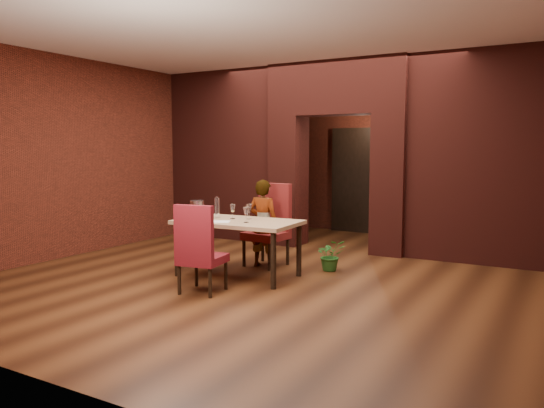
{
  "coord_description": "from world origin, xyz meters",
  "views": [
    {
      "loc": [
        3.55,
        -6.46,
        1.74
      ],
      "look_at": [
        -0.15,
        0.0,
        0.96
      ],
      "focal_mm": 35.0,
      "sensor_mm": 36.0,
      "label": 1
    }
  ],
  "objects_px": {
    "potted_plant": "(331,255)",
    "person_seated": "(263,223)",
    "dining_table": "(238,248)",
    "chair_far": "(266,225)",
    "wine_bucket": "(197,209)",
    "wine_glass_a": "(233,212)",
    "water_bottle": "(217,207)",
    "wine_glass_c": "(246,215)",
    "wine_glass_b": "(249,212)",
    "chair_near": "(203,248)"
  },
  "relations": [
    {
      "from": "potted_plant",
      "to": "person_seated",
      "type": "bearing_deg",
      "value": -164.17
    },
    {
      "from": "dining_table",
      "to": "chair_far",
      "type": "height_order",
      "value": "chair_far"
    },
    {
      "from": "person_seated",
      "to": "potted_plant",
      "type": "bearing_deg",
      "value": -167.01
    },
    {
      "from": "person_seated",
      "to": "wine_bucket",
      "type": "relative_size",
      "value": 5.28
    },
    {
      "from": "dining_table",
      "to": "wine_glass_a",
      "type": "relative_size",
      "value": 8.1
    },
    {
      "from": "dining_table",
      "to": "wine_glass_a",
      "type": "distance_m",
      "value": 0.51
    },
    {
      "from": "wine_glass_a",
      "to": "wine_bucket",
      "type": "height_order",
      "value": "wine_bucket"
    },
    {
      "from": "water_bottle",
      "to": "wine_bucket",
      "type": "bearing_deg",
      "value": -148.02
    },
    {
      "from": "wine_glass_a",
      "to": "person_seated",
      "type": "bearing_deg",
      "value": 75.08
    },
    {
      "from": "dining_table",
      "to": "wine_glass_c",
      "type": "distance_m",
      "value": 0.55
    },
    {
      "from": "chair_far",
      "to": "water_bottle",
      "type": "relative_size",
      "value": 4.05
    },
    {
      "from": "potted_plant",
      "to": "wine_glass_b",
      "type": "bearing_deg",
      "value": -138.62
    },
    {
      "from": "wine_glass_c",
      "to": "water_bottle",
      "type": "height_order",
      "value": "water_bottle"
    },
    {
      "from": "chair_near",
      "to": "dining_table",
      "type": "bearing_deg",
      "value": -93.72
    },
    {
      "from": "dining_table",
      "to": "chair_near",
      "type": "distance_m",
      "value": 0.91
    },
    {
      "from": "chair_near",
      "to": "wine_bucket",
      "type": "height_order",
      "value": "chair_near"
    },
    {
      "from": "chair_near",
      "to": "wine_glass_b",
      "type": "distance_m",
      "value": 1.09
    },
    {
      "from": "dining_table",
      "to": "water_bottle",
      "type": "bearing_deg",
      "value": 166.71
    },
    {
      "from": "chair_near",
      "to": "wine_glass_c",
      "type": "height_order",
      "value": "chair_near"
    },
    {
      "from": "dining_table",
      "to": "wine_glass_a",
      "type": "height_order",
      "value": "wine_glass_a"
    },
    {
      "from": "wine_glass_b",
      "to": "water_bottle",
      "type": "relative_size",
      "value": 0.7
    },
    {
      "from": "dining_table",
      "to": "wine_glass_c",
      "type": "xyz_separation_m",
      "value": [
        0.22,
        -0.13,
        0.49
      ]
    },
    {
      "from": "water_bottle",
      "to": "potted_plant",
      "type": "height_order",
      "value": "water_bottle"
    },
    {
      "from": "wine_bucket",
      "to": "potted_plant",
      "type": "bearing_deg",
      "value": 32.05
    },
    {
      "from": "dining_table",
      "to": "wine_bucket",
      "type": "distance_m",
      "value": 0.81
    },
    {
      "from": "person_seated",
      "to": "potted_plant",
      "type": "xyz_separation_m",
      "value": [
        0.96,
        0.27,
        -0.42
      ]
    },
    {
      "from": "wine_glass_c",
      "to": "water_bottle",
      "type": "xyz_separation_m",
      "value": [
        -0.61,
        0.21,
        0.05
      ]
    },
    {
      "from": "wine_glass_a",
      "to": "wine_glass_b",
      "type": "distance_m",
      "value": 0.24
    },
    {
      "from": "wine_glass_c",
      "to": "potted_plant",
      "type": "height_order",
      "value": "wine_glass_c"
    },
    {
      "from": "chair_far",
      "to": "potted_plant",
      "type": "height_order",
      "value": "chair_far"
    },
    {
      "from": "wine_glass_c",
      "to": "wine_bucket",
      "type": "relative_size",
      "value": 0.82
    },
    {
      "from": "wine_glass_c",
      "to": "wine_bucket",
      "type": "xyz_separation_m",
      "value": [
        -0.85,
        0.06,
        0.02
      ]
    },
    {
      "from": "wine_glass_a",
      "to": "water_bottle",
      "type": "height_order",
      "value": "water_bottle"
    },
    {
      "from": "wine_glass_a",
      "to": "wine_bucket",
      "type": "relative_size",
      "value": 0.83
    },
    {
      "from": "wine_glass_a",
      "to": "water_bottle",
      "type": "distance_m",
      "value": 0.26
    },
    {
      "from": "chair_far",
      "to": "chair_near",
      "type": "bearing_deg",
      "value": -81.86
    },
    {
      "from": "wine_glass_a",
      "to": "water_bottle",
      "type": "bearing_deg",
      "value": -177.07
    },
    {
      "from": "dining_table",
      "to": "wine_glass_a",
      "type": "bearing_deg",
      "value": 145.55
    },
    {
      "from": "chair_far",
      "to": "dining_table",
      "type": "bearing_deg",
      "value": -84.7
    },
    {
      "from": "wine_glass_c",
      "to": "wine_glass_b",
      "type": "bearing_deg",
      "value": 115.12
    },
    {
      "from": "chair_near",
      "to": "water_bottle",
      "type": "distance_m",
      "value": 1.14
    },
    {
      "from": "wine_glass_b",
      "to": "wine_glass_c",
      "type": "xyz_separation_m",
      "value": [
        0.13,
        -0.28,
        -0.01
      ]
    },
    {
      "from": "water_bottle",
      "to": "potted_plant",
      "type": "bearing_deg",
      "value": 32.06
    },
    {
      "from": "wine_bucket",
      "to": "water_bottle",
      "type": "relative_size",
      "value": 0.81
    },
    {
      "from": "wine_glass_c",
      "to": "chair_far",
      "type": "bearing_deg",
      "value": 103.78
    },
    {
      "from": "dining_table",
      "to": "wine_bucket",
      "type": "relative_size",
      "value": 6.72
    },
    {
      "from": "dining_table",
      "to": "wine_glass_c",
      "type": "relative_size",
      "value": 8.2
    },
    {
      "from": "wine_glass_b",
      "to": "wine_glass_c",
      "type": "height_order",
      "value": "wine_glass_b"
    },
    {
      "from": "dining_table",
      "to": "wine_glass_c",
      "type": "bearing_deg",
      "value": -33.23
    },
    {
      "from": "wine_glass_c",
      "to": "potted_plant",
      "type": "bearing_deg",
      "value": 54.77
    }
  ]
}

